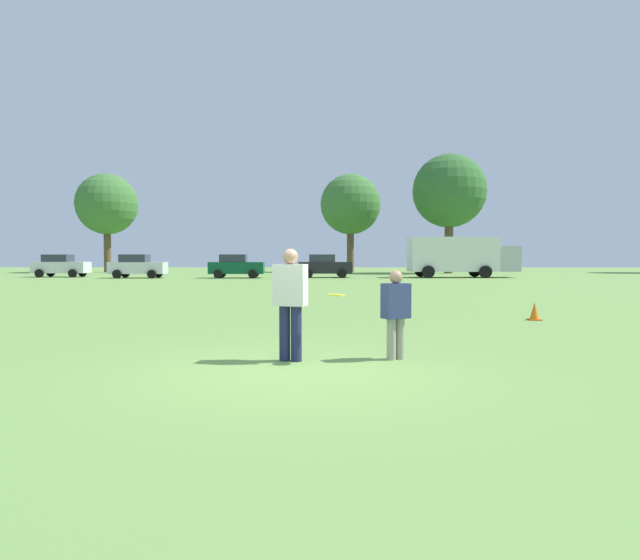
{
  "coord_description": "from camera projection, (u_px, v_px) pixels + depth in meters",
  "views": [
    {
      "loc": [
        0.48,
        -8.1,
        1.68
      ],
      "look_at": [
        0.3,
        1.68,
        1.26
      ],
      "focal_mm": 31.38,
      "sensor_mm": 36.0,
      "label": 1
    }
  ],
  "objects": [
    {
      "name": "player_defender",
      "position": [
        396.0,
        310.0,
        9.06
      ],
      "size": [
        0.5,
        0.42,
        1.45
      ],
      "color": "gray",
      "rests_on": "ground"
    },
    {
      "name": "tree_center_elm",
      "position": [
        350.0,
        205.0,
        59.41
      ],
      "size": [
        6.41,
        6.41,
        10.42
      ],
      "color": "brown",
      "rests_on": "ground"
    },
    {
      "name": "parked_car_center",
      "position": [
        236.0,
        266.0,
        43.14
      ],
      "size": [
        4.28,
        2.38,
        1.82
      ],
      "color": "#0C4C2D",
      "rests_on": "ground"
    },
    {
      "name": "box_truck",
      "position": [
        460.0,
        255.0,
        44.15
      ],
      "size": [
        8.61,
        3.28,
        3.18
      ],
      "color": "white",
      "rests_on": "ground"
    },
    {
      "name": "parked_car_mid_left",
      "position": [
        137.0,
        266.0,
        43.17
      ],
      "size": [
        4.28,
        2.38,
        1.82
      ],
      "color": "silver",
      "rests_on": "ground"
    },
    {
      "name": "tree_east_birch",
      "position": [
        449.0,
        191.0,
        54.75
      ],
      "size": [
        7.2,
        7.2,
        11.7
      ],
      "color": "brown",
      "rests_on": "ground"
    },
    {
      "name": "parked_car_mid_right",
      "position": [
        324.0,
        266.0,
        44.04
      ],
      "size": [
        4.28,
        2.38,
        1.82
      ],
      "color": "black",
      "rests_on": "ground"
    },
    {
      "name": "traffic_cone",
      "position": [
        534.0,
        311.0,
        14.66
      ],
      "size": [
        0.32,
        0.32,
        0.48
      ],
      "color": "#D8590C",
      "rests_on": "ground"
    },
    {
      "name": "parked_car_near_left",
      "position": [
        61.0,
        266.0,
        45.15
      ],
      "size": [
        4.28,
        2.38,
        1.82
      ],
      "color": "silver",
      "rests_on": "ground"
    },
    {
      "name": "frisbee",
      "position": [
        337.0,
        295.0,
        8.75
      ],
      "size": [
        0.27,
        0.27,
        0.05
      ],
      "color": "yellow"
    },
    {
      "name": "ground_plane",
      "position": [
        298.0,
        371.0,
        8.17
      ],
      "size": [
        153.37,
        153.37,
        0.0
      ],
      "primitive_type": "plane",
      "color": "#6B9347"
    },
    {
      "name": "tree_west_maple",
      "position": [
        107.0,
        204.0,
        58.29
      ],
      "size": [
        6.34,
        6.34,
        10.3
      ],
      "color": "brown",
      "rests_on": "ground"
    },
    {
      "name": "player_thrower",
      "position": [
        290.0,
        298.0,
        8.91
      ],
      "size": [
        0.56,
        0.41,
        1.8
      ],
      "color": "#1E234C",
      "rests_on": "ground"
    }
  ]
}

